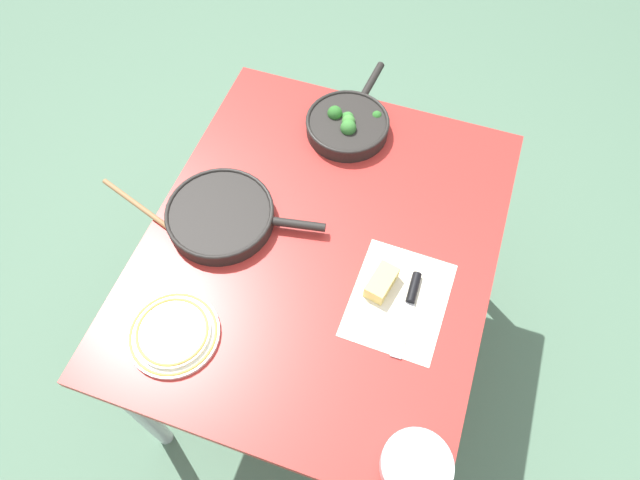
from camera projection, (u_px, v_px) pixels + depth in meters
name	position (u px, v px, depth m)	size (l,w,h in m)	color
ground_plane	(320.00, 345.00, 2.22)	(14.00, 14.00, 0.00)	#51755B
dining_table_red	(320.00, 260.00, 1.63)	(1.13, 0.93, 0.78)	#B72D28
skillet_broccoli	(348.00, 124.00, 1.74)	(0.41, 0.26, 0.08)	black
skillet_eggs	(221.00, 215.00, 1.57)	(0.30, 0.44, 0.05)	black
wooden_spoon	(160.00, 221.00, 1.58)	(0.15, 0.36, 0.02)	#996B42
parchment_sheet	(399.00, 300.00, 1.46)	(0.30, 0.25, 0.00)	silver
grater_knife	(410.00, 302.00, 1.45)	(0.24, 0.03, 0.02)	silver
cheese_block	(382.00, 283.00, 1.47)	(0.11, 0.07, 0.05)	#EACC66
dinner_plate_stack	(173.00, 333.00, 1.40)	(0.23, 0.23, 0.03)	silver
prep_bowl_steel	(416.00, 466.00, 1.24)	(0.16, 0.16, 0.04)	#B7B7BC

